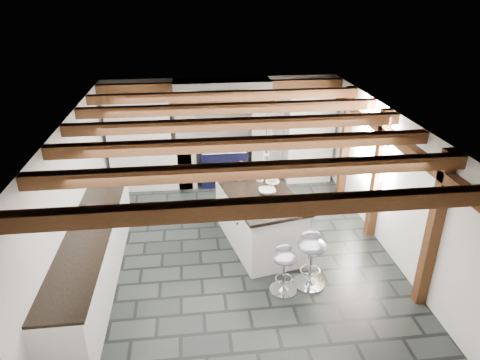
{
  "coord_description": "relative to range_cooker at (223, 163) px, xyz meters",
  "views": [
    {
      "loc": [
        -0.67,
        -6.07,
        4.13
      ],
      "look_at": [
        0.1,
        0.4,
        1.1
      ],
      "focal_mm": 32.0,
      "sensor_mm": 36.0,
      "label": 1
    }
  ],
  "objects": [
    {
      "name": "ground",
      "position": [
        0.0,
        -2.68,
        -0.47
      ],
      "size": [
        6.0,
        6.0,
        0.0
      ],
      "primitive_type": "plane",
      "color": "black",
      "rests_on": "ground"
    },
    {
      "name": "room_shell",
      "position": [
        -0.61,
        -1.26,
        0.6
      ],
      "size": [
        6.0,
        6.03,
        6.0
      ],
      "color": "white",
      "rests_on": "ground"
    },
    {
      "name": "range_cooker",
      "position": [
        0.0,
        0.0,
        0.0
      ],
      "size": [
        1.0,
        0.63,
        0.99
      ],
      "color": "black",
      "rests_on": "ground"
    },
    {
      "name": "kitchen_island",
      "position": [
        0.39,
        -2.49,
        0.04
      ],
      "size": [
        1.43,
        2.16,
        1.31
      ],
      "rotation": [
        0.0,
        0.0,
        0.21
      ],
      "color": "white",
      "rests_on": "ground"
    },
    {
      "name": "bar_stool_near",
      "position": [
        0.97,
        -3.73,
        0.08
      ],
      "size": [
        0.47,
        0.47,
        0.87
      ],
      "rotation": [
        0.0,
        0.0,
        -0.07
      ],
      "color": "silver",
      "rests_on": "ground"
    },
    {
      "name": "bar_stool_far",
      "position": [
        0.55,
        -3.83,
        -0.0
      ],
      "size": [
        0.4,
        0.4,
        0.75
      ],
      "rotation": [
        0.0,
        0.0,
        0.05
      ],
      "color": "silver",
      "rests_on": "ground"
    }
  ]
}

